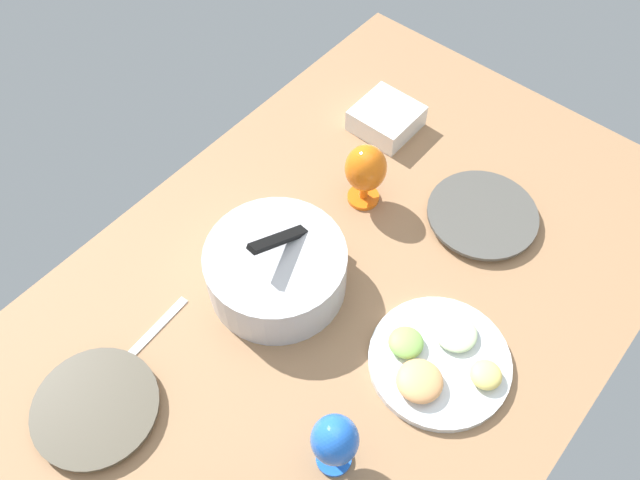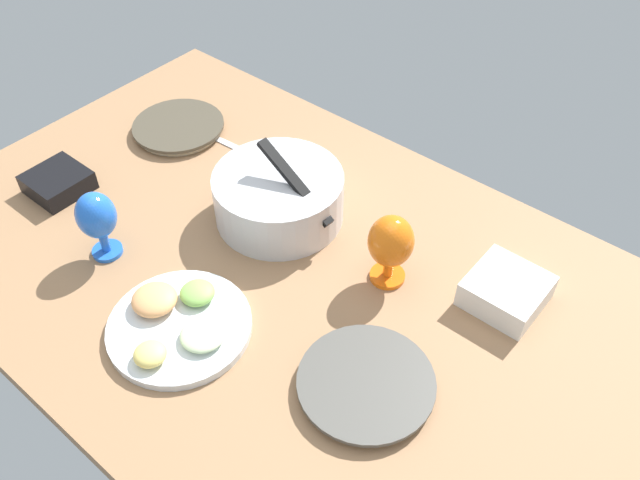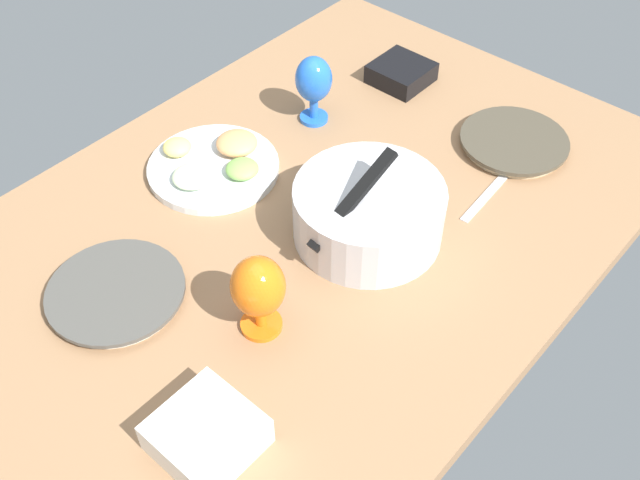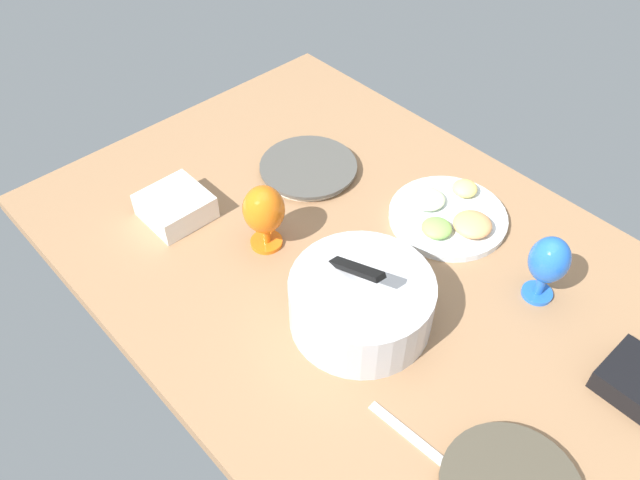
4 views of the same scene
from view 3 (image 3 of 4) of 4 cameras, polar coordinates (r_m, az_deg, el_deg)
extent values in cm
cube|color=#99704C|center=(150.50, -1.92, 0.48)|extent=(160.00, 104.00, 4.00)
cylinder|color=beige|center=(172.85, 14.55, 7.10)|extent=(22.11, 22.11, 1.45)
cylinder|color=#494233|center=(172.15, 14.62, 7.40)|extent=(24.03, 24.03, 0.87)
cylinder|color=silver|center=(141.06, -15.25, -4.06)|extent=(23.18, 23.18, 1.46)
cylinder|color=#4E4C47|center=(140.20, -15.34, -3.75)|extent=(25.20, 25.20, 0.87)
cylinder|color=silver|center=(143.86, 3.73, 2.09)|extent=(29.23, 29.23, 11.52)
cylinder|color=white|center=(141.49, 3.79, 3.10)|extent=(26.31, 26.31, 2.07)
cube|color=black|center=(136.06, 2.52, 3.10)|extent=(21.33, 4.16, 12.04)
cylinder|color=silver|center=(162.50, -8.13, 5.48)|extent=(28.21, 28.21, 1.80)
ellipsoid|color=beige|center=(157.95, -9.69, 4.83)|extent=(8.64, 8.64, 2.30)
ellipsoid|color=#8CC659|center=(157.89, -5.96, 5.43)|extent=(7.01, 7.01, 2.86)
ellipsoid|color=#F2A566|center=(164.16, -6.37, 7.37)|extent=(9.01, 9.01, 3.52)
ellipsoid|color=#F9E072|center=(165.38, -10.86, 6.99)|extent=(6.17, 6.17, 3.04)
cylinder|color=orange|center=(132.60, -4.49, -6.43)|extent=(7.46, 7.46, 1.00)
cylinder|color=orange|center=(130.65, -4.55, -5.77)|extent=(2.00, 2.00, 3.96)
ellipsoid|color=orange|center=(124.65, -4.76, -3.56)|extent=(9.40, 9.40, 11.60)
cylinder|color=blue|center=(175.48, -0.47, 9.32)|extent=(6.56, 6.56, 1.00)
cylinder|color=blue|center=(173.79, -0.47, 10.08)|extent=(2.00, 2.00, 4.69)
ellipsoid|color=blue|center=(169.39, -0.49, 12.19)|extent=(8.34, 8.34, 10.72)
cube|color=white|center=(118.65, -8.67, -14.46)|extent=(14.64, 14.64, 6.07)
cube|color=#F9E072|center=(116.98, -8.77, -13.99)|extent=(12.01, 12.01, 1.94)
cube|color=black|center=(188.22, 6.22, 12.56)|extent=(13.05, 13.05, 4.73)
cube|color=tan|center=(187.40, 6.26, 12.95)|extent=(10.70, 10.70, 1.51)
cube|color=silver|center=(158.75, 12.52, 3.27)|extent=(18.08, 3.01, 0.60)
camera|label=1|loc=(1.76, 0.95, 50.93)|focal=36.67mm
camera|label=2|loc=(1.41, -56.36, 29.22)|focal=37.21mm
camera|label=4|loc=(1.38, 51.90, 33.25)|focal=35.99mm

